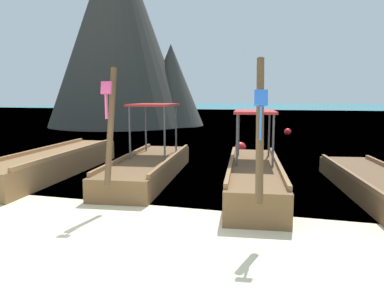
% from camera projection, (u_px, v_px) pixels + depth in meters
% --- Properties ---
extents(ground, '(120.00, 120.00, 0.00)m').
position_uv_depth(ground, '(117.00, 250.00, 5.35)').
color(ground, beige).
extents(sea_water, '(120.00, 120.00, 0.00)m').
position_uv_depth(sea_water, '(277.00, 109.00, 64.88)').
color(sea_water, '#147A89').
rests_on(sea_water, ground).
extents(longtail_boat_orange_ribbon, '(1.71, 6.28, 2.74)m').
position_uv_depth(longtail_boat_orange_ribbon, '(55.00, 163.00, 10.45)').
color(longtail_boat_orange_ribbon, brown).
rests_on(longtail_boat_orange_ribbon, ground).
extents(longtail_boat_pink_ribbon, '(1.98, 5.78, 2.82)m').
position_uv_depth(longtail_boat_pink_ribbon, '(149.00, 166.00, 10.06)').
color(longtail_boat_pink_ribbon, brown).
rests_on(longtail_boat_pink_ribbon, ground).
extents(longtail_boat_blue_ribbon, '(1.77, 5.86, 2.87)m').
position_uv_depth(longtail_boat_blue_ribbon, '(254.00, 176.00, 8.60)').
color(longtail_boat_blue_ribbon, brown).
rests_on(longtail_boat_blue_ribbon, ground).
extents(longtail_boat_red_ribbon, '(2.13, 6.19, 2.36)m').
position_uv_depth(longtail_boat_red_ribbon, '(379.00, 186.00, 8.14)').
color(longtail_boat_red_ribbon, brown).
rests_on(longtail_boat_red_ribbon, ground).
extents(karst_rock, '(11.79, 10.70, 15.03)m').
position_uv_depth(karst_rock, '(122.00, 31.00, 27.74)').
color(karst_rock, '#383833').
rests_on(karst_rock, ground).
extents(mooring_buoy_near, '(0.46, 0.46, 0.46)m').
position_uv_depth(mooring_buoy_near, '(240.00, 148.00, 14.38)').
color(mooring_buoy_near, red).
rests_on(mooring_buoy_near, sea_water).
extents(mooring_buoy_far, '(0.41, 0.41, 0.41)m').
position_uv_depth(mooring_buoy_far, '(288.00, 132.00, 21.16)').
color(mooring_buoy_far, red).
rests_on(mooring_buoy_far, sea_water).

